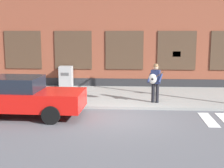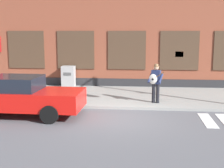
{
  "view_description": "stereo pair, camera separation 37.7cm",
  "coord_description": "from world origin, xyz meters",
  "views": [
    {
      "loc": [
        0.44,
        -11.36,
        3.25
      ],
      "look_at": [
        -0.4,
        1.56,
        1.02
      ],
      "focal_mm": 50.0,
      "sensor_mm": 36.0,
      "label": 1
    },
    {
      "loc": [
        0.82,
        -11.33,
        3.25
      ],
      "look_at": [
        -0.4,
        1.56,
        1.02
      ],
      "focal_mm": 50.0,
      "sensor_mm": 36.0,
      "label": 2
    }
  ],
  "objects": [
    {
      "name": "ground_plane",
      "position": [
        0.0,
        0.0,
        0.0
      ],
      "size": [
        160.0,
        160.0,
        0.0
      ],
      "primitive_type": "plane",
      "color": "#56565B"
    },
    {
      "name": "sidewalk",
      "position": [
        0.0,
        3.72,
        0.06
      ],
      "size": [
        28.0,
        4.91,
        0.11
      ],
      "color": "gray",
      "rests_on": "ground"
    },
    {
      "name": "building_backdrop",
      "position": [
        -0.0,
        8.16,
        3.97
      ],
      "size": [
        28.0,
        4.06,
        7.96
      ],
      "color": "brown",
      "rests_on": "ground"
    },
    {
      "name": "red_car",
      "position": [
        -3.74,
        -0.03,
        0.77
      ],
      "size": [
        4.65,
        2.07,
        1.53
      ],
      "color": "red",
      "rests_on": "ground"
    },
    {
      "name": "busker",
      "position": [
        1.45,
        2.15,
        1.08
      ],
      "size": [
        0.72,
        0.67,
        1.71
      ],
      "color": "black",
      "rests_on": "sidewalk"
    },
    {
      "name": "utility_box",
      "position": [
        -3.26,
        5.72,
        0.7
      ],
      "size": [
        0.72,
        0.56,
        1.18
      ],
      "color": "#9E9E9E",
      "rests_on": "sidewalk"
    }
  ]
}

